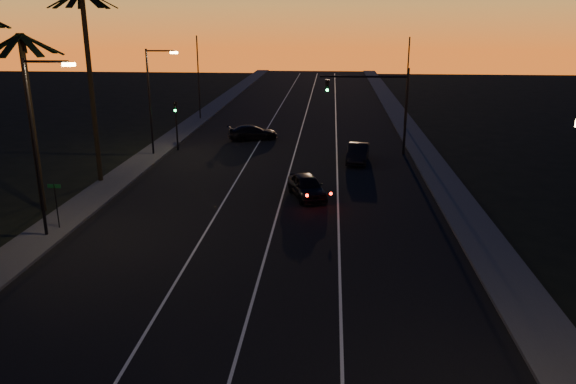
# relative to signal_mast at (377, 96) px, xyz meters

# --- Properties ---
(road) EXTENTS (20.00, 170.00, 0.01)m
(road) POSITION_rel_signal_mast_xyz_m (-7.14, -9.99, -4.78)
(road) COLOR black
(road) RESTS_ON ground
(sidewalk_left) EXTENTS (2.40, 170.00, 0.16)m
(sidewalk_left) POSITION_rel_signal_mast_xyz_m (-18.34, -9.99, -4.70)
(sidewalk_left) COLOR #3E3D3B
(sidewalk_left) RESTS_ON ground
(sidewalk_right) EXTENTS (2.40, 170.00, 0.16)m
(sidewalk_right) POSITION_rel_signal_mast_xyz_m (4.06, -9.99, -4.70)
(sidewalk_right) COLOR #3E3D3B
(sidewalk_right) RESTS_ON ground
(lane_stripe_left) EXTENTS (0.12, 160.00, 0.01)m
(lane_stripe_left) POSITION_rel_signal_mast_xyz_m (-10.14, -9.99, -4.76)
(lane_stripe_left) COLOR silver
(lane_stripe_left) RESTS_ON road
(lane_stripe_mid) EXTENTS (0.12, 160.00, 0.01)m
(lane_stripe_mid) POSITION_rel_signal_mast_xyz_m (-6.64, -9.99, -4.76)
(lane_stripe_mid) COLOR silver
(lane_stripe_mid) RESTS_ON road
(lane_stripe_right) EXTENTS (0.12, 160.00, 0.01)m
(lane_stripe_right) POSITION_rel_signal_mast_xyz_m (-3.14, -9.99, -4.76)
(lane_stripe_right) COLOR silver
(lane_stripe_right) RESTS_ON road
(palm_mid) EXTENTS (4.25, 4.16, 10.03)m
(palm_mid) POSITION_rel_signal_mast_xyz_m (-20.34, -15.99, 1.47)
(palm_mid) COLOR black
(palm_mid) RESTS_ON ground
(palm_far) EXTENTS (4.25, 4.16, 12.53)m
(palm_far) POSITION_rel_signal_mast_xyz_m (-19.34, -9.99, 2.83)
(palm_far) COLOR black
(palm_far) RESTS_ON ground
(streetlight_left_near) EXTENTS (2.55, 0.26, 9.00)m
(streetlight_left_near) POSITION_rel_signal_mast_xyz_m (-17.84, -19.99, 0.54)
(streetlight_left_near) COLOR black
(streetlight_left_near) RESTS_ON ground
(streetlight_left_far) EXTENTS (2.55, 0.26, 8.50)m
(streetlight_left_far) POSITION_rel_signal_mast_xyz_m (-17.82, -1.99, 0.28)
(streetlight_left_far) COLOR black
(streetlight_left_far) RESTS_ON ground
(street_sign) EXTENTS (0.70, 0.06, 2.60)m
(street_sign) POSITION_rel_signal_mast_xyz_m (-17.94, -18.99, -3.13)
(street_sign) COLOR black
(street_sign) RESTS_ON ground
(signal_mast) EXTENTS (7.10, 0.41, 7.00)m
(signal_mast) POSITION_rel_signal_mast_xyz_m (0.00, 0.00, 0.00)
(signal_mast) COLOR black
(signal_mast) RESTS_ON ground
(signal_post) EXTENTS (0.28, 0.37, 4.20)m
(signal_post) POSITION_rel_signal_mast_xyz_m (-16.64, -0.01, -1.89)
(signal_post) COLOR black
(signal_post) RESTS_ON ground
(far_pole_left) EXTENTS (0.14, 0.14, 9.00)m
(far_pole_left) POSITION_rel_signal_mast_xyz_m (-18.14, 15.01, -0.28)
(far_pole_left) COLOR black
(far_pole_left) RESTS_ON ground
(far_pole_right) EXTENTS (0.14, 0.14, 9.00)m
(far_pole_right) POSITION_rel_signal_mast_xyz_m (3.86, 12.01, -0.28)
(far_pole_right) COLOR black
(far_pole_right) RESTS_ON ground
(lead_car) EXTENTS (3.08, 5.02, 1.45)m
(lead_car) POSITION_rel_signal_mast_xyz_m (-5.09, -12.28, -4.05)
(lead_car) COLOR black
(lead_car) RESTS_ON road
(right_car) EXTENTS (2.02, 4.49, 1.43)m
(right_car) POSITION_rel_signal_mast_xyz_m (-1.53, -3.01, -4.06)
(right_car) COLOR black
(right_car) RESTS_ON road
(cross_car) EXTENTS (4.95, 3.36, 1.33)m
(cross_car) POSITION_rel_signal_mast_xyz_m (-10.84, 4.77, -4.10)
(cross_car) COLOR black
(cross_car) RESTS_ON road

